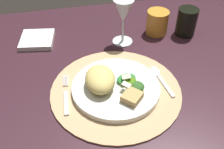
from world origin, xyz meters
TOP-DOWN VIEW (x-y plane):
  - dining_table at (0.00, 0.00)m, footprint 1.46×0.97m
  - placemat at (-0.01, -0.05)m, footprint 0.37×0.37m
  - dinner_plate at (-0.01, -0.05)m, footprint 0.25×0.25m
  - pasta_serving at (-0.06, -0.04)m, footprint 0.09×0.12m
  - salad_greens at (0.03, -0.06)m, footprint 0.08×0.11m
  - bread_piece at (0.01, -0.11)m, footprint 0.07×0.07m
  - fork at (-0.15, -0.05)m, footprint 0.02×0.15m
  - spoon at (0.12, -0.02)m, footprint 0.03×0.13m
  - napkin at (-0.23, 0.25)m, footprint 0.13×0.13m
  - wine_glass at (0.06, 0.18)m, footprint 0.07×0.07m
  - amber_tumbler at (0.20, 0.22)m, footprint 0.08×0.08m
  - dark_tumbler at (0.30, 0.19)m, footprint 0.07×0.07m

SIDE VIEW (x-z plane):
  - dining_table at x=0.00m, z-range 0.26..1.01m
  - placemat at x=-0.01m, z-range 0.76..0.77m
  - spoon at x=0.12m, z-range 0.76..0.77m
  - fork at x=-0.15m, z-range 0.77..0.77m
  - napkin at x=-0.23m, z-range 0.76..0.78m
  - dinner_plate at x=-0.01m, z-range 0.77..0.78m
  - salad_greens at x=0.03m, z-range 0.78..0.81m
  - bread_piece at x=0.01m, z-range 0.78..0.80m
  - amber_tumbler at x=0.20m, z-range 0.76..0.85m
  - pasta_serving at x=-0.06m, z-range 0.78..0.83m
  - dark_tumbler at x=0.30m, z-range 0.76..0.86m
  - wine_glass at x=0.06m, z-range 0.79..0.95m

